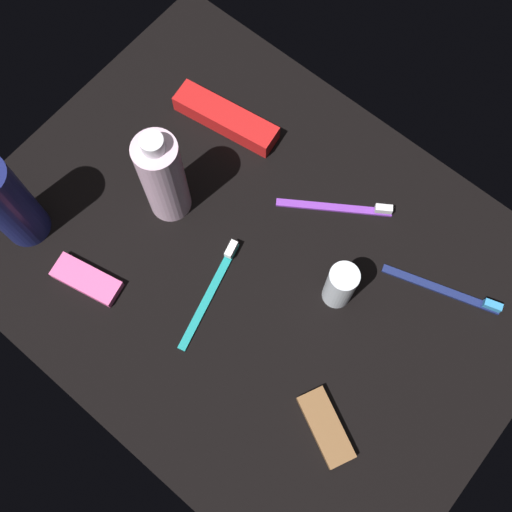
% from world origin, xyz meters
% --- Properties ---
extents(ground_plane, '(0.84, 0.64, 0.01)m').
position_xyz_m(ground_plane, '(0.00, 0.00, -0.01)').
color(ground_plane, black).
extents(lotion_bottle, '(0.07, 0.07, 0.21)m').
position_xyz_m(lotion_bottle, '(-0.31, -0.18, 0.09)').
color(lotion_bottle, navy).
rests_on(lotion_bottle, ground_plane).
extents(bodywash_bottle, '(0.06, 0.06, 0.20)m').
position_xyz_m(bodywash_bottle, '(-0.16, -0.01, 0.09)').
color(bodywash_bottle, silver).
rests_on(bodywash_bottle, ground_plane).
extents(deodorant_stick, '(0.04, 0.04, 0.10)m').
position_xyz_m(deodorant_stick, '(0.12, 0.04, 0.05)').
color(deodorant_stick, silver).
rests_on(deodorant_stick, ground_plane).
extents(toothbrush_navy, '(0.17, 0.07, 0.02)m').
position_xyz_m(toothbrush_navy, '(0.25, 0.15, 0.01)').
color(toothbrush_navy, navy).
rests_on(toothbrush_navy, ground_plane).
extents(toothbrush_teal, '(0.06, 0.18, 0.02)m').
position_xyz_m(toothbrush_teal, '(-0.02, -0.07, 0.01)').
color(toothbrush_teal, teal).
rests_on(toothbrush_teal, ground_plane).
extents(toothbrush_purple, '(0.16, 0.11, 0.02)m').
position_xyz_m(toothbrush_purple, '(0.05, 0.15, 0.01)').
color(toothbrush_purple, purple).
rests_on(toothbrush_purple, ground_plane).
extents(toothpaste_box_red, '(0.18, 0.07, 0.03)m').
position_xyz_m(toothpaste_box_red, '(-0.19, 0.15, 0.02)').
color(toothpaste_box_red, red).
rests_on(toothpaste_box_red, ground_plane).
extents(snack_bar_brown, '(0.11, 0.08, 0.01)m').
position_xyz_m(snack_bar_brown, '(0.23, -0.12, 0.01)').
color(snack_bar_brown, brown).
rests_on(snack_bar_brown, ground_plane).
extents(snack_bar_pink, '(0.11, 0.06, 0.01)m').
position_xyz_m(snack_bar_pink, '(-0.17, -0.18, 0.01)').
color(snack_bar_pink, '#E55999').
rests_on(snack_bar_pink, ground_plane).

